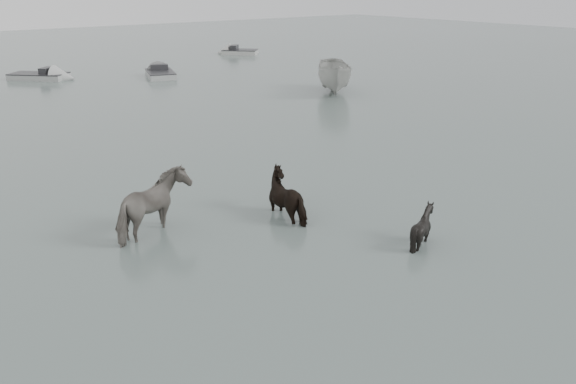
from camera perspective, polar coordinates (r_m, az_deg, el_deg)
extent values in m
plane|color=#4C5A53|center=(13.08, 1.30, -5.84)|extent=(140.00, 140.00, 0.00)
imported|color=black|center=(13.90, -13.62, -0.83)|extent=(2.30, 1.75, 1.76)
imported|color=black|center=(14.74, 0.40, 0.58)|extent=(1.81, 1.93, 1.55)
imported|color=black|center=(13.54, 13.56, -2.80)|extent=(1.30, 1.23, 1.16)
imported|color=#A4A5A0|center=(31.86, 4.80, 11.75)|extent=(4.48, 4.95, 1.88)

